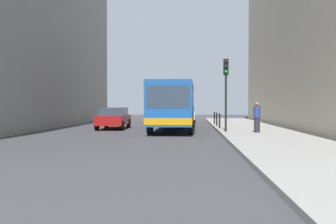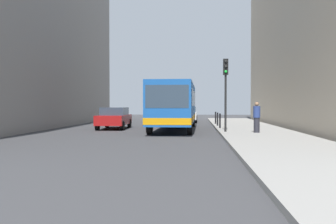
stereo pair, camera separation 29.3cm
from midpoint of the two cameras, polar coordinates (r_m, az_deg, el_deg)
ground_plane at (r=23.07m, az=-0.11°, el=-3.05°), size 80.00×80.00×0.00m
sidewalk at (r=23.29m, az=13.27°, el=-2.85°), size 4.40×40.00×0.15m
building_left at (r=30.69m, az=-22.05°, el=13.04°), size 7.00×32.00×16.11m
building_right at (r=29.23m, az=24.22°, el=12.28°), size 7.00×32.00×14.76m
bus at (r=25.17m, az=1.35°, el=1.23°), size 2.70×11.06×3.00m
car_beside_bus at (r=26.43m, az=-7.75°, el=-0.82°), size 1.94×4.44×1.48m
car_behind_bus at (r=35.62m, az=3.12°, el=-0.31°), size 1.91×4.43×1.48m
traffic_light at (r=21.68m, az=9.04°, el=4.62°), size 0.28×0.33×4.10m
bollard_near at (r=24.96m, az=8.15°, el=-1.30°), size 0.11×0.11×0.95m
bollard_mid at (r=27.71m, az=7.75°, el=-1.06°), size 0.11×0.11×0.95m
bollard_far at (r=30.47m, az=7.43°, el=-0.86°), size 0.11×0.11×0.95m
pedestrian_near_signal at (r=21.27m, az=13.56°, el=-0.79°), size 0.38×0.38×1.67m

